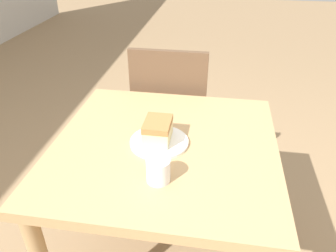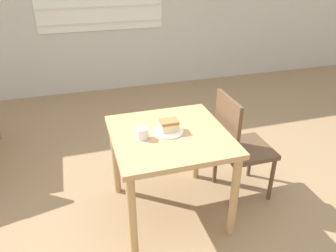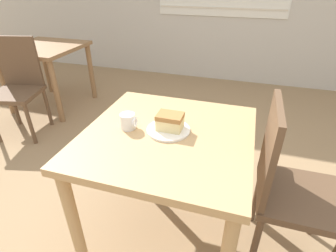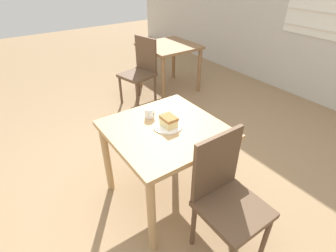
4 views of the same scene
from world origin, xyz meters
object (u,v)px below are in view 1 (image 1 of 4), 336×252
(plate, at_px, (159,142))
(coffee_mug, at_px, (158,170))
(chair_near_window, at_px, (171,116))
(cake_slice, at_px, (158,130))
(dining_table_near, at_px, (165,167))

(plate, xyz_separation_m, coffee_mug, (-0.20, -0.04, 0.03))
(chair_near_window, bearing_deg, cake_slice, 93.82)
(chair_near_window, distance_m, plate, 0.66)
(coffee_mug, bearing_deg, cake_slice, 11.17)
(chair_near_window, distance_m, coffee_mug, 0.87)
(dining_table_near, relative_size, plate, 3.81)
(coffee_mug, bearing_deg, chair_near_window, 5.72)
(chair_near_window, bearing_deg, plate, 94.33)
(chair_near_window, xyz_separation_m, cake_slice, (-0.61, -0.04, 0.29))
(cake_slice, height_order, coffee_mug, cake_slice)
(cake_slice, xyz_separation_m, coffee_mug, (-0.21, -0.04, -0.01))
(cake_slice, distance_m, coffee_mug, 0.21)
(plate, height_order, cake_slice, cake_slice)
(dining_table_near, bearing_deg, plate, 97.76)
(dining_table_near, distance_m, cake_slice, 0.17)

